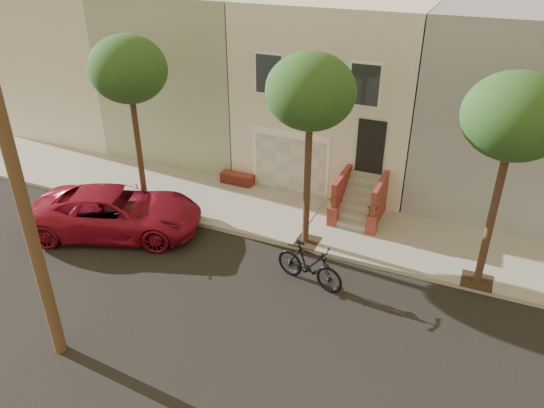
% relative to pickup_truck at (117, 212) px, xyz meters
% --- Properties ---
extents(ground, '(90.00, 90.00, 0.00)m').
position_rel_pickup_truck_xyz_m(ground, '(5.31, -2.06, -0.81)').
color(ground, black).
rests_on(ground, ground).
extents(sidewalk, '(40.00, 3.70, 0.15)m').
position_rel_pickup_truck_xyz_m(sidewalk, '(5.31, 3.29, -0.73)').
color(sidewalk, gray).
rests_on(sidewalk, ground).
extents(house_row, '(33.10, 11.70, 7.00)m').
position_rel_pickup_truck_xyz_m(house_row, '(5.31, 9.13, 2.84)').
color(house_row, beige).
rests_on(house_row, sidewalk).
extents(tree_left, '(2.70, 2.57, 6.30)m').
position_rel_pickup_truck_xyz_m(tree_left, '(-0.19, 1.84, 4.45)').
color(tree_left, '#2D2116').
rests_on(tree_left, sidewalk).
extents(tree_mid, '(2.70, 2.57, 6.30)m').
position_rel_pickup_truck_xyz_m(tree_mid, '(6.31, 1.84, 4.45)').
color(tree_mid, '#2D2116').
rests_on(tree_mid, sidewalk).
extents(tree_right, '(2.70, 2.57, 6.30)m').
position_rel_pickup_truck_xyz_m(tree_right, '(11.81, 1.84, 4.45)').
color(tree_right, '#2D2116').
rests_on(tree_right, sidewalk).
extents(pickup_truck, '(6.39, 4.52, 1.62)m').
position_rel_pickup_truck_xyz_m(pickup_truck, '(0.00, 0.00, 0.00)').
color(pickup_truck, maroon).
rests_on(pickup_truck, ground).
extents(motorcycle, '(2.37, 1.15, 1.37)m').
position_rel_pickup_truck_xyz_m(motorcycle, '(7.15, -0.11, -0.12)').
color(motorcycle, black).
rests_on(motorcycle, ground).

